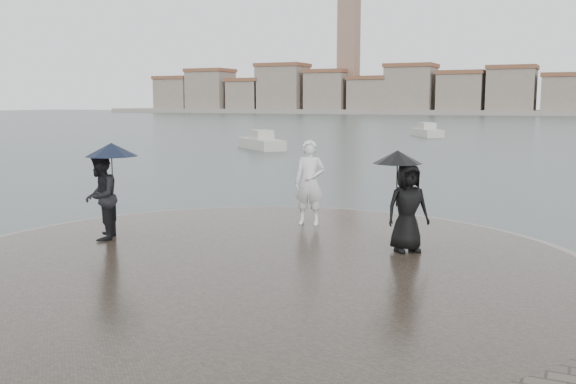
% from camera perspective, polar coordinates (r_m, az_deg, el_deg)
% --- Properties ---
extents(ground, '(400.00, 400.00, 0.00)m').
position_cam_1_polar(ground, '(9.17, -13.11, -12.88)').
color(ground, '#2B3835').
rests_on(ground, ground).
extents(kerb_ring, '(12.50, 12.50, 0.32)m').
position_cam_1_polar(kerb_ring, '(11.92, -2.66, -6.95)').
color(kerb_ring, gray).
rests_on(kerb_ring, ground).
extents(quay_tip, '(11.90, 11.90, 0.36)m').
position_cam_1_polar(quay_tip, '(11.92, -2.66, -6.85)').
color(quay_tip, '#2D261E').
rests_on(quay_tip, ground).
extents(statue, '(0.79, 0.58, 2.00)m').
position_cam_1_polar(statue, '(15.05, 1.94, 0.85)').
color(statue, silver).
rests_on(statue, quay_tip).
extents(visitor_left, '(1.31, 1.21, 2.04)m').
position_cam_1_polar(visitor_left, '(13.89, -16.12, 0.53)').
color(visitor_left, black).
rests_on(visitor_left, quay_tip).
extents(visitor_right, '(1.23, 1.06, 1.95)m').
position_cam_1_polar(visitor_right, '(12.54, 10.37, -0.32)').
color(visitor_right, black).
rests_on(visitor_right, quay_tip).
extents(far_skyline, '(260.00, 20.00, 37.00)m').
position_cam_1_polar(far_skyline, '(167.83, 21.24, 8.29)').
color(far_skyline, gray).
rests_on(far_skyline, ground).
extents(boats, '(40.53, 26.32, 1.50)m').
position_cam_1_polar(boats, '(48.04, 19.87, 4.13)').
color(boats, '#B7B3A5').
rests_on(boats, ground).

